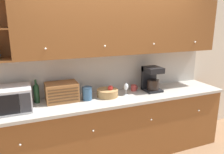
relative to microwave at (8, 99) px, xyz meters
name	(u,v)px	position (x,y,z in m)	size (l,w,h in m)	color
ground_plane	(107,144)	(1.34, 0.30, -1.07)	(24.00, 24.00, 0.00)	#896647
wall_back	(106,66)	(1.34, 0.33, 0.23)	(5.75, 0.06, 2.60)	silver
counter_unit	(114,127)	(1.34, -0.01, -0.60)	(3.37, 0.65, 0.93)	brown
backsplash_panel	(107,72)	(1.34, 0.29, 0.15)	(3.35, 0.01, 0.58)	#B7B2A8
upper_cabinets	(122,26)	(1.50, 0.12, 0.82)	(3.35, 0.37, 0.76)	brown
microwave	(8,99)	(0.00, 0.00, 0.00)	(0.52, 0.40, 0.28)	silver
wine_bottle	(36,92)	(0.32, 0.16, 0.00)	(0.07, 0.07, 0.31)	#19381E
bread_box	(62,92)	(0.63, 0.10, -0.02)	(0.41, 0.29, 0.25)	#996033
storage_canister	(87,93)	(0.95, 0.01, -0.05)	(0.13, 0.13, 0.18)	#33567A
fruit_basket	(108,93)	(1.25, 0.04, -0.09)	(0.30, 0.30, 0.16)	#A87F4C
wine_glass	(126,87)	(1.52, -0.01, -0.02)	(0.07, 0.07, 0.18)	silver
mug	(134,88)	(1.72, 0.13, -0.10)	(0.10, 0.09, 0.09)	#B73D38
coffee_maker	(152,79)	(1.97, 0.05, 0.04)	(0.24, 0.27, 0.37)	black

